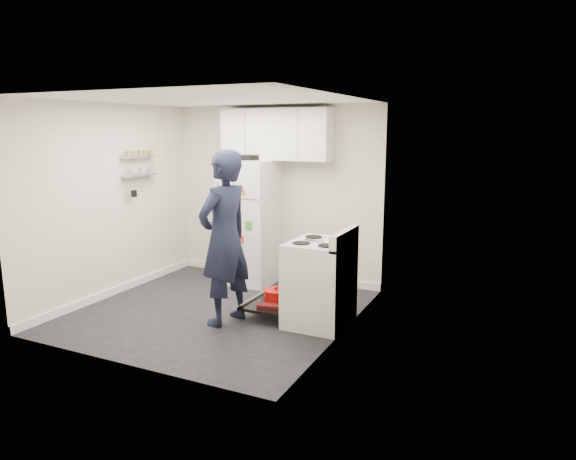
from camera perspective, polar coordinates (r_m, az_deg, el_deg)
The scene contains 7 objects.
room at distance 6.11m, azimuth -8.24°, elevation 1.97°, with size 3.21×3.21×2.51m.
electric_range at distance 5.80m, azimuth 3.42°, elevation -5.94°, with size 0.66×0.76×1.10m.
open_oven_door at distance 6.12m, azimuth -1.58°, elevation -7.75°, with size 0.55×0.70×0.22m.
refrigerator at distance 7.30m, azimuth -4.27°, elevation 0.96°, with size 0.72×0.74×1.82m.
upper_cabinets at distance 7.19m, azimuth -1.32°, elevation 10.58°, with size 1.60×0.33×0.70m, color silver.
wall_shelf_rack at distance 7.33m, azimuth -16.18°, elevation 6.84°, with size 0.14×0.60×0.61m.
person at distance 5.74m, azimuth -7.07°, elevation -0.92°, with size 0.71×0.47×1.96m, color black.
Camera 1 is at (3.31, -5.00, 2.17)m, focal length 32.00 mm.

